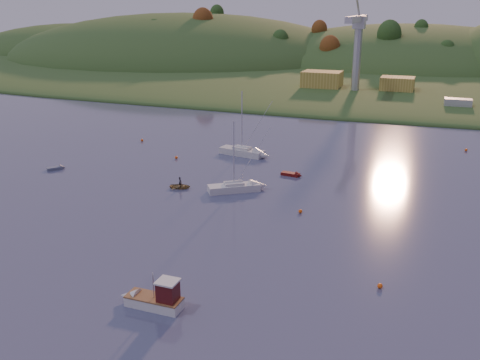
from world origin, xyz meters
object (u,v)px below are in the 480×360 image
(fishing_boat, at_px, (150,298))
(red_tender, at_px, (294,175))
(canoe, at_px, (180,186))
(grey_dinghy, at_px, (59,168))
(sailboat_near, at_px, (234,187))
(sailboat_far, at_px, (242,151))

(fishing_boat, distance_m, red_tender, 41.24)
(canoe, height_order, grey_dinghy, grey_dinghy)
(fishing_boat, xyz_separation_m, red_tender, (2.27, 41.17, -0.61))
(sailboat_near, relative_size, grey_dinghy, 3.58)
(fishing_boat, distance_m, sailboat_far, 50.79)
(canoe, distance_m, red_tender, 18.15)
(canoe, bearing_deg, fishing_boat, -173.26)
(sailboat_near, xyz_separation_m, grey_dinghy, (-30.71, 0.23, -0.46))
(sailboat_near, bearing_deg, fishing_boat, -117.09)
(fishing_boat, bearing_deg, sailboat_far, -78.51)
(canoe, bearing_deg, red_tender, -66.06)
(canoe, relative_size, red_tender, 0.87)
(fishing_boat, relative_size, canoe, 1.98)
(fishing_boat, height_order, grey_dinghy, fishing_boat)
(red_tender, bearing_deg, sailboat_near, -114.94)
(fishing_boat, relative_size, red_tender, 1.73)
(sailboat_near, bearing_deg, grey_dinghy, 145.14)
(sailboat_near, xyz_separation_m, red_tender, (6.29, 9.96, -0.44))
(fishing_boat, height_order, canoe, fishing_boat)
(sailboat_near, bearing_deg, red_tender, 23.31)
(red_tender, bearing_deg, fishing_boat, -85.82)
(sailboat_far, relative_size, grey_dinghy, 3.97)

